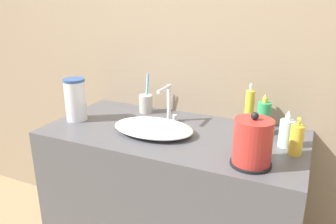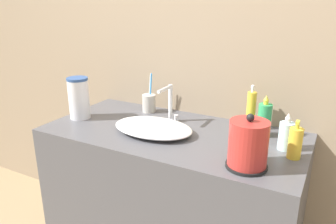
# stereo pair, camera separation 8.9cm
# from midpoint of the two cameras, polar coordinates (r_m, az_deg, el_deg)

# --- Properties ---
(wall_back) EXTENTS (6.00, 0.04, 2.60)m
(wall_back) POSITION_cam_midpoint_polar(r_m,az_deg,el_deg) (1.83, 7.18, 13.57)
(wall_back) COLOR gray
(wall_back) RESTS_ON ground_plane
(vanity_counter) EXTENTS (1.29, 0.62, 0.84)m
(vanity_counter) POSITION_cam_midpoint_polar(r_m,az_deg,el_deg) (1.84, 2.12, -15.68)
(vanity_counter) COLOR #4C4C51
(vanity_counter) RESTS_ON ground_plane
(sink_basin) EXTENTS (0.41, 0.27, 0.05)m
(sink_basin) POSITION_cam_midpoint_polar(r_m,az_deg,el_deg) (1.62, -1.06, -2.72)
(sink_basin) COLOR white
(sink_basin) RESTS_ON vanity_counter
(faucet) EXTENTS (0.06, 0.14, 0.20)m
(faucet) POSITION_cam_midpoint_polar(r_m,az_deg,el_deg) (1.73, 1.79, 1.77)
(faucet) COLOR silver
(faucet) RESTS_ON vanity_counter
(electric_kettle) EXTENTS (0.16, 0.16, 0.22)m
(electric_kettle) POSITION_cam_midpoint_polar(r_m,az_deg,el_deg) (1.31, 15.65, -5.76)
(electric_kettle) COLOR black
(electric_kettle) RESTS_ON vanity_counter
(toothbrush_cup) EXTENTS (0.08, 0.08, 0.23)m
(toothbrush_cup) POSITION_cam_midpoint_polar(r_m,az_deg,el_deg) (1.91, -2.00, 1.61)
(toothbrush_cup) COLOR #B7B2A8
(toothbrush_cup) RESTS_ON vanity_counter
(lotion_bottle) EXTENTS (0.05, 0.05, 0.23)m
(lotion_bottle) POSITION_cam_midpoint_polar(r_m,az_deg,el_deg) (1.71, 15.70, 0.28)
(lotion_bottle) COLOR gold
(lotion_bottle) RESTS_ON vanity_counter
(shampoo_bottle) EXTENTS (0.06, 0.06, 0.17)m
(shampoo_bottle) POSITION_cam_midpoint_polar(r_m,az_deg,el_deg) (1.46, 22.91, -5.00)
(shampoo_bottle) COLOR gold
(shampoo_bottle) RESTS_ON vanity_counter
(mouthwash_bottle) EXTENTS (0.06, 0.06, 0.20)m
(mouthwash_bottle) POSITION_cam_midpoint_polar(r_m,az_deg,el_deg) (1.64, 17.93, -1.25)
(mouthwash_bottle) COLOR #2D9956
(mouthwash_bottle) RESTS_ON vanity_counter
(hand_cream_bottle) EXTENTS (0.06, 0.06, 0.17)m
(hand_cream_bottle) POSITION_cam_midpoint_polar(r_m,az_deg,el_deg) (1.53, 21.47, -3.81)
(hand_cream_bottle) COLOR silver
(hand_cream_bottle) RESTS_ON vanity_counter
(water_pitcher) EXTENTS (0.11, 0.11, 0.23)m
(water_pitcher) POSITION_cam_midpoint_polar(r_m,az_deg,el_deg) (1.85, -13.94, 2.37)
(water_pitcher) COLOR silver
(water_pitcher) RESTS_ON vanity_counter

